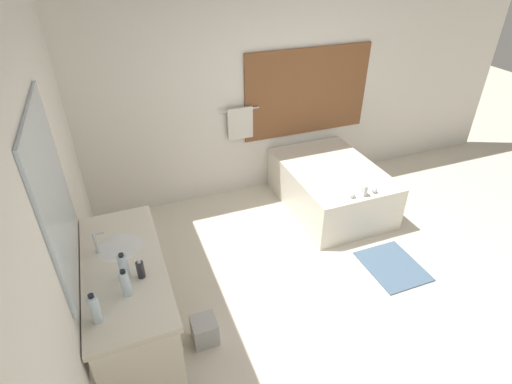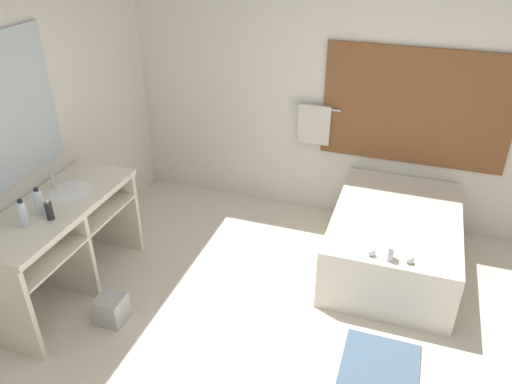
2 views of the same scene
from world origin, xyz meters
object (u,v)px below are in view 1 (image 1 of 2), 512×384
Objects in this scene: water_bottle_1 at (95,309)px; water_bottle_3 at (124,267)px; water_bottle_2 at (125,283)px; soap_dispenser at (140,269)px; bathtub at (330,185)px; waste_bin at (205,331)px.

water_bottle_3 is at bearing 57.64° from water_bottle_1.
soap_dispenser is at bearing 49.62° from water_bottle_2.
water_bottle_3 reaches higher than soap_dispenser.
soap_dispenser is (0.10, -0.03, -0.03)m from water_bottle_3.
bathtub is 6.58× the size of waste_bin.
water_bottle_2 is 0.94× the size of waste_bin.
bathtub is at bearing 31.86° from water_bottle_1.
soap_dispenser is at bearing 177.24° from waste_bin.
water_bottle_3 is 0.99m from waste_bin.
water_bottle_1 is 1.39× the size of soap_dispenser.
water_bottle_1 is 0.43m from soap_dispenser.
soap_dispenser reaches higher than bathtub.
bathtub is at bearing 35.18° from waste_bin.
water_bottle_2 reaches higher than soap_dispenser.
water_bottle_3 reaches higher than waste_bin.
water_bottle_2 is at bearing -167.76° from waste_bin.
bathtub reaches higher than waste_bin.
water_bottle_2 is 1.00m from waste_bin.
water_bottle_2 is at bearing -148.80° from bathtub.
water_bottle_1 is 0.26m from water_bottle_2.
water_bottle_2 is (0.20, 0.16, -0.01)m from water_bottle_1.
water_bottle_3 is at bearing 164.67° from soap_dispenser.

